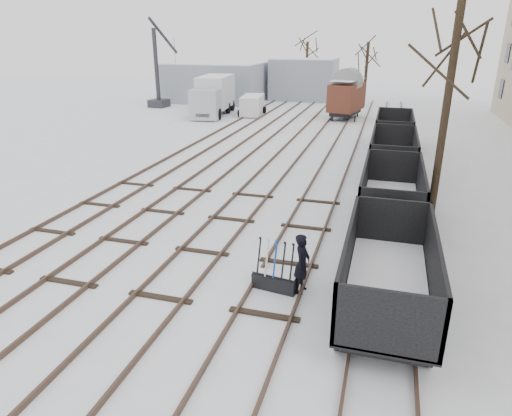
{
  "coord_description": "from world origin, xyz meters",
  "views": [
    {
      "loc": [
        5.62,
        -12.8,
        6.87
      ],
      "look_at": [
        1.46,
        1.52,
        1.2
      ],
      "focal_mm": 32.0,
      "sensor_mm": 36.0,
      "label": 1
    }
  ],
  "objects": [
    {
      "name": "ground",
      "position": [
        0.0,
        0.0,
        0.0
      ],
      "size": [
        120.0,
        120.0,
        0.0
      ],
      "primitive_type": "plane",
      "color": "white",
      "rests_on": "ground"
    },
    {
      "name": "freight_wagon_c",
      "position": [
        6.0,
        10.77,
        0.86
      ],
      "size": [
        2.21,
        5.54,
        2.26
      ],
      "color": "black",
      "rests_on": "ground"
    },
    {
      "name": "tracks",
      "position": [
        -0.0,
        13.67,
        0.07
      ],
      "size": [
        13.9,
        52.0,
        0.16
      ],
      "color": "black",
      "rests_on": "ground"
    },
    {
      "name": "lorry",
      "position": [
        -9.85,
        26.59,
        1.76
      ],
      "size": [
        3.04,
        7.71,
        3.41
      ],
      "rotation": [
        0.0,
        0.0,
        0.11
      ],
      "color": "black",
      "rests_on": "ground"
    },
    {
      "name": "ground_frame",
      "position": [
        2.94,
        -1.62,
        0.28
      ],
      "size": [
        1.35,
        0.61,
        1.49
      ],
      "rotation": [
        0.0,
        0.0,
        -0.15
      ],
      "color": "black",
      "rests_on": "ground"
    },
    {
      "name": "freight_wagon_b",
      "position": [
        6.0,
        4.37,
        0.86
      ],
      "size": [
        2.21,
        5.54,
        2.26
      ],
      "color": "black",
      "rests_on": "ground"
    },
    {
      "name": "freight_wagon_d",
      "position": [
        6.0,
        17.17,
        0.86
      ],
      "size": [
        2.21,
        5.54,
        2.26
      ],
      "color": "black",
      "rests_on": "ground"
    },
    {
      "name": "worker",
      "position": [
        3.69,
        -1.52,
        0.88
      ],
      "size": [
        0.49,
        0.69,
        1.77
      ],
      "primitive_type": "imported",
      "rotation": [
        0.0,
        0.0,
        1.45
      ],
      "color": "black",
      "rests_on": "ground"
    },
    {
      "name": "tree_far_left",
      "position": [
        -3.88,
        40.46,
        3.1
      ],
      "size": [
        0.3,
        0.3,
        6.2
      ],
      "primitive_type": "cylinder",
      "color": "black",
      "rests_on": "ground"
    },
    {
      "name": "box_van_wagon",
      "position": [
        1.93,
        27.98,
        1.93
      ],
      "size": [
        3.15,
        4.73,
        3.32
      ],
      "rotation": [
        0.0,
        0.0,
        -0.21
      ],
      "color": "black",
      "rests_on": "ground"
    },
    {
      "name": "tree_far_right",
      "position": [
        2.96,
        36.09,
        3.13
      ],
      "size": [
        0.3,
        0.3,
        6.26
      ],
      "primitive_type": "cylinder",
      "color": "black",
      "rests_on": "ground"
    },
    {
      "name": "tree_near",
      "position": [
        7.66,
        5.87,
        4.07
      ],
      "size": [
        0.3,
        0.3,
        8.15
      ],
      "primitive_type": "cylinder",
      "color": "black",
      "rests_on": "ground"
    },
    {
      "name": "crane",
      "position": [
        -17.0,
        29.89,
        2.24
      ],
      "size": [
        1.84,
        5.0,
        8.5
      ],
      "rotation": [
        0.0,
        0.0,
        -0.09
      ],
      "color": "#28282D",
      "rests_on": "ground"
    },
    {
      "name": "shed_left",
      "position": [
        -13.0,
        36.0,
        2.05
      ],
      "size": [
        10.0,
        8.0,
        4.1
      ],
      "color": "#8E95A1",
      "rests_on": "ground"
    },
    {
      "name": "shed_right",
      "position": [
        -4.0,
        40.0,
        2.25
      ],
      "size": [
        7.0,
        6.0,
        4.5
      ],
      "color": "#8E95A1",
      "rests_on": "ground"
    },
    {
      "name": "panel_van",
      "position": [
        -6.46,
        27.57,
        0.91
      ],
      "size": [
        2.24,
        4.17,
        1.75
      ],
      "rotation": [
        0.0,
        0.0,
        0.14
      ],
      "color": "silver",
      "rests_on": "ground"
    },
    {
      "name": "freight_wagon_a",
      "position": [
        6.0,
        -2.03,
        0.86
      ],
      "size": [
        2.21,
        5.54,
        2.26
      ],
      "color": "black",
      "rests_on": "ground"
    }
  ]
}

